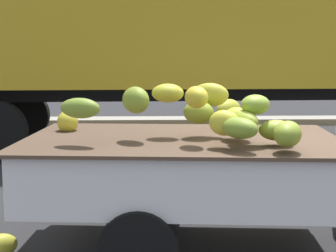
# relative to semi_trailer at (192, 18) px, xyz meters

# --- Properties ---
(ground) EXTENTS (220.00, 220.00, 0.00)m
(ground) POSITION_rel_semi_trailer_xyz_m (0.92, -5.15, -2.54)
(ground) COLOR #28282B
(curb_strip) EXTENTS (80.00, 0.80, 0.16)m
(curb_strip) POSITION_rel_semi_trailer_xyz_m (0.92, 3.46, -2.46)
(curb_strip) COLOR gray
(curb_strip) RESTS_ON ground
(semi_trailer) EXTENTS (12.10, 3.08, 3.95)m
(semi_trailer) POSITION_rel_semi_trailer_xyz_m (0.00, 0.00, 0.00)
(semi_trailer) COLOR gold
(semi_trailer) RESTS_ON ground
(fallen_banana_bunch_near_tailgate) EXTENTS (0.37, 0.33, 0.21)m
(fallen_banana_bunch_near_tailgate) POSITION_rel_semi_trailer_xyz_m (-2.20, -5.46, -2.43)
(fallen_banana_bunch_near_tailgate) COLOR gold
(fallen_banana_bunch_near_tailgate) RESTS_ON ground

